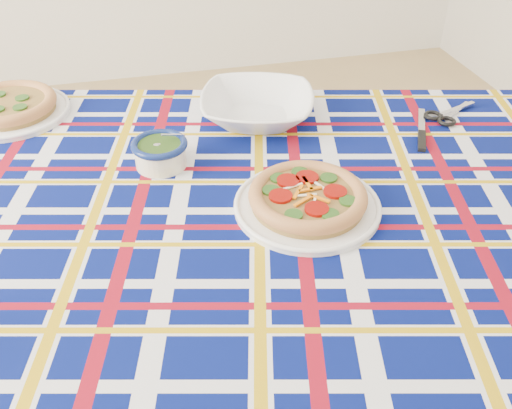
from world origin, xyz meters
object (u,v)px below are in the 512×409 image
object	(u,v)px
dining_table	(221,225)
main_focaccia_plate	(308,197)
pesto_bowl	(160,151)
serving_bowl	(257,107)

from	to	relation	value
dining_table	main_focaccia_plate	xyz separation A→B (m)	(0.15, -0.08, 0.10)
dining_table	pesto_bowl	distance (m)	0.20
main_focaccia_plate	serving_bowl	distance (m)	0.36
main_focaccia_plate	pesto_bowl	size ratio (longest dim) A/B	2.44
dining_table	pesto_bowl	size ratio (longest dim) A/B	14.33
main_focaccia_plate	serving_bowl	bearing A→B (deg)	91.11
dining_table	serving_bowl	xyz separation A→B (m)	(0.14, 0.28, 0.10)
main_focaccia_plate	pesto_bowl	xyz separation A→B (m)	(-0.25, 0.21, 0.01)
main_focaccia_plate	dining_table	bearing A→B (deg)	152.50
pesto_bowl	serving_bowl	world-z (taller)	pesto_bowl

